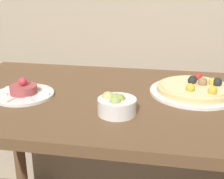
{
  "coord_description": "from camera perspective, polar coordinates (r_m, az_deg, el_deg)",
  "views": [
    {
      "loc": [
        0.2,
        -0.67,
        1.19
      ],
      "look_at": [
        0.02,
        0.32,
        0.83
      ],
      "focal_mm": 50.0,
      "sensor_mm": 36.0,
      "label": 1
    }
  ],
  "objects": [
    {
      "name": "dining_table",
      "position": [
        1.18,
        -0.8,
        -6.49
      ],
      "size": [
        1.21,
        0.73,
        0.79
      ],
      "color": "brown",
      "rests_on": "ground_plane"
    },
    {
      "name": "pizza_plate",
      "position": [
        1.18,
        14.94,
        0.08
      ],
      "size": [
        0.32,
        0.32,
        0.06
      ],
      "color": "white",
      "rests_on": "dining_table"
    },
    {
      "name": "tartare_plate",
      "position": [
        1.16,
        -15.83,
        -0.48
      ],
      "size": [
        0.21,
        0.21,
        0.07
      ],
      "color": "white",
      "rests_on": "dining_table"
    },
    {
      "name": "small_bowl",
      "position": [
        0.97,
        0.77,
        -2.79
      ],
      "size": [
        0.12,
        0.12,
        0.07
      ],
      "color": "white",
      "rests_on": "dining_table"
    }
  ]
}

